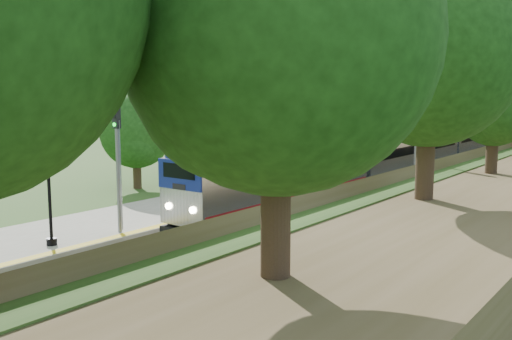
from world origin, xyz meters
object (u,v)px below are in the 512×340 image
Objects in this scene: train at (497,133)px; signal_farside at (416,146)px; signal_gantry at (502,114)px; signal_platform at (118,154)px; lamppost_far at (184,181)px; station_building at (245,126)px; lamppost_mid at (50,199)px.

train is 17.72× the size of signal_farside.
signal_platform reaches higher than signal_gantry.
train is 27.12× the size of lamppost_far.
train is at bearing 98.33° from signal_farside.
lamppost_mid is at bearing -68.98° from station_building.
lamppost_far is (10.47, -18.89, -1.84)m from station_building.
signal_gantry is 8.87m from train.
train is at bearing 87.09° from signal_platform.
lamppost_mid is at bearing -99.05° from signal_platform.
signal_farside is (9.10, 14.77, -0.20)m from signal_platform.
train is 42.84m from signal_farside.
lamppost_mid is (-5.92, -52.45, -2.35)m from signal_gantry.
lamppost_far is (-0.08, 8.57, -0.22)m from lamppost_mid.
station_building reaches higher than train.
lamppost_far is (-3.52, -51.97, 0.10)m from train.
signal_farside reaches higher than lamppost_far.
train is 24.29× the size of lamppost_mid.
lamppost_far is at bearing -97.78° from signal_gantry.
signal_gantry is 0.07× the size of train.
signal_gantry is 44.36m from lamppost_far.
train is (-2.47, 8.09, -2.67)m from signal_gantry.
station_building is 1.37× the size of signal_platform.
lamppost_far reaches higher than train.
lamppost_mid is at bearing -117.93° from signal_farside.
signal_farside reaches higher than lamppost_mid.
lamppost_mid is (10.55, -27.46, -1.62)m from station_building.
lamppost_mid is at bearing -89.49° from lamppost_far.
signal_platform is (-5.37, -49.02, -0.58)m from signal_gantry.
signal_gantry is at bearing 56.62° from station_building.
signal_gantry is 34.47m from signal_farside.
lamppost_mid is 1.12× the size of lamppost_far.
train is (14.00, 33.08, -1.94)m from station_building.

